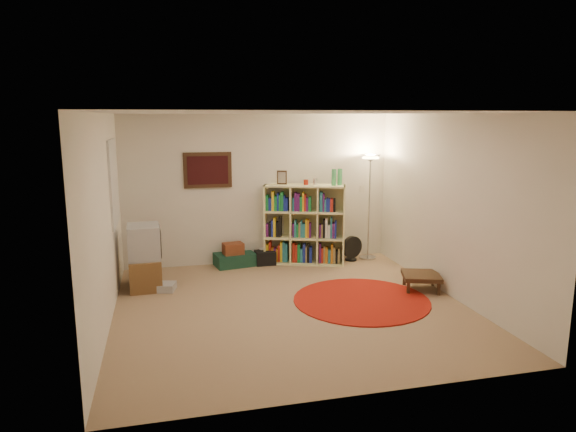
{
  "coord_description": "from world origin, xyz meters",
  "views": [
    {
      "loc": [
        -1.56,
        -6.18,
        2.45
      ],
      "look_at": [
        0.1,
        0.6,
        1.1
      ],
      "focal_mm": 32.0,
      "sensor_mm": 36.0,
      "label": 1
    }
  ],
  "objects_px": {
    "suitcase": "(235,259)",
    "side_table": "(421,276)",
    "tv_stand": "(145,258)",
    "floor_fan": "(352,248)",
    "bookshelf": "(303,226)",
    "floor_lamp": "(370,172)"
  },
  "relations": [
    {
      "from": "floor_fan",
      "to": "suitcase",
      "type": "distance_m",
      "value": 2.02
    },
    {
      "from": "bookshelf",
      "to": "side_table",
      "type": "bearing_deg",
      "value": -34.11
    },
    {
      "from": "floor_fan",
      "to": "bookshelf",
      "type": "bearing_deg",
      "value": 157.54
    },
    {
      "from": "bookshelf",
      "to": "floor_lamp",
      "type": "xyz_separation_m",
      "value": [
        1.18,
        0.0,
        0.87
      ]
    },
    {
      "from": "bookshelf",
      "to": "floor_fan",
      "type": "distance_m",
      "value": 0.96
    },
    {
      "from": "tv_stand",
      "to": "suitcase",
      "type": "relative_size",
      "value": 1.31
    },
    {
      "from": "side_table",
      "to": "floor_fan",
      "type": "bearing_deg",
      "value": 104.19
    },
    {
      "from": "floor_lamp",
      "to": "side_table",
      "type": "xyz_separation_m",
      "value": [
        0.1,
        -1.75,
        -1.32
      ]
    },
    {
      "from": "tv_stand",
      "to": "floor_lamp",
      "type": "bearing_deg",
      "value": 7.95
    },
    {
      "from": "tv_stand",
      "to": "floor_fan",
      "type": "bearing_deg",
      "value": 7.85
    },
    {
      "from": "floor_fan",
      "to": "tv_stand",
      "type": "relative_size",
      "value": 0.46
    },
    {
      "from": "suitcase",
      "to": "side_table",
      "type": "relative_size",
      "value": 1.08
    },
    {
      "from": "floor_lamp",
      "to": "tv_stand",
      "type": "xyz_separation_m",
      "value": [
        -3.75,
        -0.71,
        -1.07
      ]
    },
    {
      "from": "suitcase",
      "to": "side_table",
      "type": "bearing_deg",
      "value": -47.37
    },
    {
      "from": "floor_lamp",
      "to": "suitcase",
      "type": "height_order",
      "value": "floor_lamp"
    },
    {
      "from": "side_table",
      "to": "tv_stand",
      "type": "bearing_deg",
      "value": 164.88
    },
    {
      "from": "bookshelf",
      "to": "floor_lamp",
      "type": "height_order",
      "value": "floor_lamp"
    },
    {
      "from": "bookshelf",
      "to": "floor_lamp",
      "type": "bearing_deg",
      "value": 19.74
    },
    {
      "from": "tv_stand",
      "to": "suitcase",
      "type": "height_order",
      "value": "tv_stand"
    },
    {
      "from": "floor_lamp",
      "to": "side_table",
      "type": "height_order",
      "value": "floor_lamp"
    },
    {
      "from": "floor_fan",
      "to": "side_table",
      "type": "xyz_separation_m",
      "value": [
        0.43,
        -1.68,
        -0.02
      ]
    },
    {
      "from": "bookshelf",
      "to": "tv_stand",
      "type": "relative_size",
      "value": 1.73
    }
  ]
}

